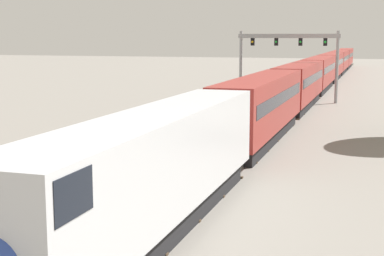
# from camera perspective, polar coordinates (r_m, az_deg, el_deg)

# --- Properties ---
(track_main) EXTENTS (2.60, 200.00, 0.16)m
(track_main) POSITION_cam_1_polar(r_m,az_deg,el_deg) (77.25, 11.69, 3.07)
(track_main) COLOR slate
(track_main) RESTS_ON ground
(track_near) EXTENTS (2.60, 160.00, 0.16)m
(track_near) POSITION_cam_1_polar(r_m,az_deg,el_deg) (58.56, 4.19, 1.42)
(track_near) COLOR slate
(track_near) RESTS_ON ground
(passenger_train) EXTENTS (3.04, 151.74, 4.80)m
(passenger_train) POSITION_cam_1_polar(r_m,az_deg,el_deg) (86.65, 12.44, 5.36)
(passenger_train) COLOR silver
(passenger_train) RESTS_ON ground
(signal_gantry) EXTENTS (12.10, 0.49, 8.43)m
(signal_gantry) POSITION_cam_1_polar(r_m,az_deg,el_deg) (70.56, 9.42, 7.55)
(signal_gantry) COLOR #999BA0
(signal_gantry) RESTS_ON ground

